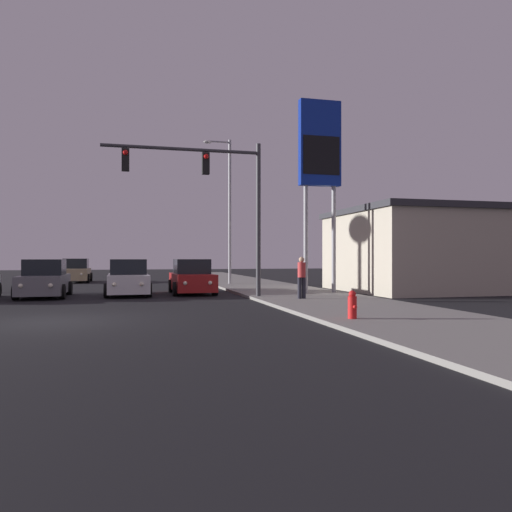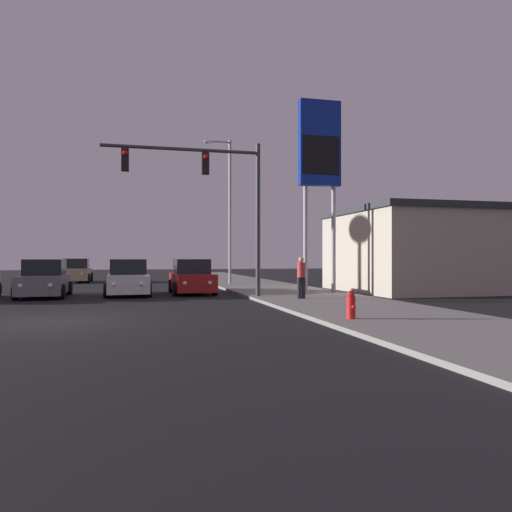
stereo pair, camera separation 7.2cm
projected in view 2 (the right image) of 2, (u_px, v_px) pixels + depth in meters
ground_plane at (51, 322)px, 13.68m from camera, size 120.00×120.00×0.00m
sidewalk_right at (278, 290)px, 25.69m from camera, size 5.00×60.00×0.12m
building_gas_station at (439, 250)px, 26.48m from camera, size 10.30×8.30×4.30m
car_tan at (76, 271)px, 35.46m from camera, size 2.04×4.32×1.68m
car_white at (128, 279)px, 23.17m from camera, size 2.04×4.33×1.68m
car_grey at (44, 280)px, 22.13m from camera, size 2.04×4.32×1.68m
car_red at (192, 278)px, 24.21m from camera, size 2.04×4.33×1.68m
traffic_light_mast at (216, 188)px, 20.82m from camera, size 6.56×0.36×6.50m
street_lamp at (228, 204)px, 31.15m from camera, size 1.74×0.24×9.00m
gas_station_sign at (320, 154)px, 23.33m from camera, size 2.00×0.42×9.00m
fire_hydrant at (351, 305)px, 13.39m from camera, size 0.24×0.34×0.76m
pedestrian_on_sidewalk at (301, 276)px, 19.94m from camera, size 0.34×0.32×1.67m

